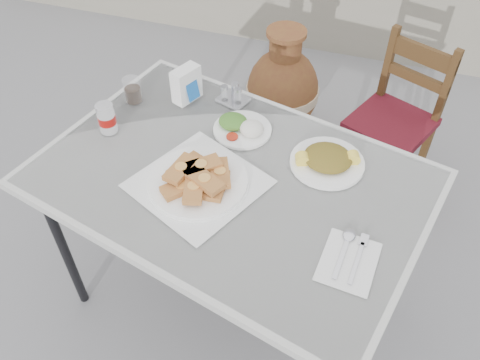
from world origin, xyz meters
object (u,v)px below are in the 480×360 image
(condiment_caddy, at_px, (233,96))
(pide_plate, at_px, (198,177))
(soda_can, at_px, (107,118))
(cola_glass, at_px, (133,92))
(cafe_table, at_px, (231,187))
(napkin_holder, at_px, (186,84))
(salad_rice_plate, at_px, (242,127))
(salad_chopped_plate, at_px, (327,160))
(chair, at_px, (395,118))
(terracotta_urn, at_px, (282,92))

(condiment_caddy, bearing_deg, pide_plate, -85.89)
(soda_can, distance_m, cola_glass, 0.21)
(cafe_table, relative_size, condiment_caddy, 11.13)
(soda_can, relative_size, cola_glass, 1.18)
(napkin_holder, bearing_deg, salad_rice_plate, -1.15)
(napkin_holder, bearing_deg, salad_chopped_plate, 5.02)
(cafe_table, relative_size, chair, 1.81)
(cafe_table, distance_m, napkin_holder, 0.51)
(cola_glass, xyz_separation_m, terracotta_urn, (0.44, 0.91, -0.54))
(salad_chopped_plate, relative_size, condiment_caddy, 1.94)
(cafe_table, bearing_deg, cola_glass, 150.76)
(chair, bearing_deg, salad_chopped_plate, -81.67)
(pide_plate, bearing_deg, salad_chopped_plate, 30.07)
(soda_can, height_order, cola_glass, soda_can)
(cola_glass, distance_m, chair, 1.39)
(pide_plate, bearing_deg, chair, 59.35)
(soda_can, relative_size, napkin_holder, 0.84)
(salad_rice_plate, xyz_separation_m, condiment_caddy, (-0.09, 0.17, 0.01))
(cafe_table, height_order, salad_chopped_plate, salad_chopped_plate)
(cola_glass, bearing_deg, soda_can, -91.91)
(salad_rice_plate, xyz_separation_m, napkin_holder, (-0.28, 0.13, 0.05))
(terracotta_urn, bearing_deg, pide_plate, -90.17)
(cafe_table, height_order, soda_can, soda_can)
(condiment_caddy, height_order, terracotta_urn, condiment_caddy)
(salad_rice_plate, xyz_separation_m, chair, (0.60, 0.79, -0.41))
(pide_plate, bearing_deg, napkin_holder, 116.30)
(cafe_table, height_order, chair, chair)
(soda_can, distance_m, chair, 1.52)
(cafe_table, distance_m, soda_can, 0.55)
(cafe_table, xyz_separation_m, napkin_holder, (-0.32, 0.38, 0.13))
(cola_glass, relative_size, terracotta_urn, 0.14)
(salad_chopped_plate, distance_m, soda_can, 0.86)
(salad_chopped_plate, relative_size, napkin_holder, 1.86)
(salad_rice_plate, bearing_deg, cafe_table, -81.61)
(condiment_caddy, distance_m, chair, 1.02)
(cafe_table, bearing_deg, pide_plate, -141.43)
(pide_plate, bearing_deg, cafe_table, 38.57)
(cola_glass, bearing_deg, napkin_holder, 21.14)
(soda_can, bearing_deg, terracotta_urn, 68.47)
(salad_rice_plate, bearing_deg, pide_plate, -100.20)
(chair, bearing_deg, pide_plate, -96.69)
(cola_glass, xyz_separation_m, napkin_holder, (0.21, 0.08, 0.03))
(salad_rice_plate, relative_size, salad_chopped_plate, 0.84)
(cafe_table, relative_size, salad_rice_plate, 6.81)
(cafe_table, distance_m, condiment_caddy, 0.45)
(salad_chopped_plate, height_order, condiment_caddy, condiment_caddy)
(terracotta_urn, bearing_deg, salad_rice_plate, -86.77)
(napkin_holder, relative_size, terracotta_urn, 0.20)
(soda_can, bearing_deg, salad_rice_plate, 17.73)
(chair, bearing_deg, terracotta_urn, -171.12)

